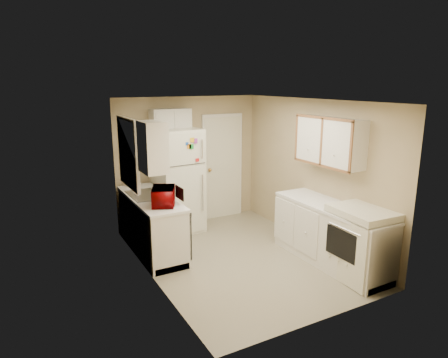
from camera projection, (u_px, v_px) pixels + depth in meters
name	position (u px, v px, depth m)	size (l,w,h in m)	color
floor	(239.00, 257.00, 6.21)	(3.80, 3.80, 0.00)	#A8A086
ceiling	(241.00, 101.00, 5.64)	(3.80, 3.80, 0.00)	white
wall_left	(149.00, 195.00, 5.28)	(3.80, 3.80, 0.00)	tan
wall_right	(313.00, 173.00, 6.57)	(3.80, 3.80, 0.00)	tan
wall_back	(189.00, 161.00, 7.55)	(2.80, 2.80, 0.00)	tan
wall_front	(330.00, 221.00, 4.30)	(2.80, 2.80, 0.00)	tan
left_counter	(152.00, 224.00, 6.36)	(0.60, 1.80, 0.90)	silver
dishwasher	(183.00, 231.00, 5.98)	(0.03, 0.58, 0.72)	black
sink	(147.00, 197.00, 6.39)	(0.54, 0.74, 0.16)	gray
microwave	(164.00, 195.00, 5.82)	(0.26, 0.47, 0.32)	#850305
soap_bottle	(134.00, 181.00, 6.82)	(0.09, 0.09, 0.20)	white
window_blinds	(129.00, 153.00, 6.10)	(0.10, 0.98, 1.08)	silver
upper_cabinet_left	(153.00, 147.00, 5.39)	(0.30, 0.45, 0.70)	silver
refrigerator	(177.00, 181.00, 7.15)	(0.77, 0.75, 1.87)	silver
cabinet_over_fridge	(170.00, 120.00, 7.04)	(0.70, 0.30, 0.40)	silver
interior_door	(222.00, 167.00, 7.88)	(0.86, 0.06, 2.08)	silver
right_counter	(331.00, 235.00, 5.93)	(0.60, 2.00, 0.90)	silver
stove	(362.00, 243.00, 5.47)	(0.68, 0.83, 1.02)	silver
upper_cabinet_right	(330.00, 141.00, 5.93)	(0.30, 1.20, 0.70)	silver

